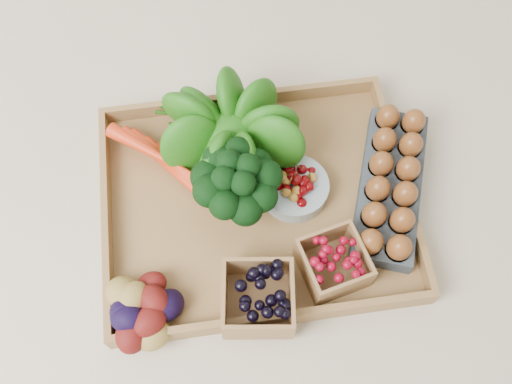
{
  "coord_description": "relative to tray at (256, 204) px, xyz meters",
  "views": [
    {
      "loc": [
        -0.06,
        -0.44,
        0.96
      ],
      "look_at": [
        0.0,
        0.0,
        0.06
      ],
      "focal_mm": 40.0,
      "sensor_mm": 36.0,
      "label": 1
    }
  ],
  "objects": [
    {
      "name": "potatoes",
      "position": [
        -0.21,
        -0.18,
        0.05
      ],
      "size": [
        0.15,
        0.15,
        0.09
      ],
      "primitive_type": null,
      "color": "#480D0B",
      "rests_on": "tray"
    },
    {
      "name": "egg_carton",
      "position": [
        0.25,
        -0.01,
        0.03
      ],
      "size": [
        0.21,
        0.33,
        0.04
      ],
      "primitive_type": "cube",
      "rotation": [
        0.0,
        0.0,
        -0.35
      ],
      "color": "#3C444D",
      "rests_on": "tray"
    },
    {
      "name": "ground",
      "position": [
        0.0,
        0.0,
        -0.01
      ],
      "size": [
        4.0,
        4.0,
        0.0
      ],
      "primitive_type": "plane",
      "color": "beige",
      "rests_on": "ground"
    },
    {
      "name": "broccoli",
      "position": [
        -0.03,
        -0.01,
        0.07
      ],
      "size": [
        0.15,
        0.15,
        0.12
      ],
      "primitive_type": null,
      "color": "black",
      "rests_on": "tray"
    },
    {
      "name": "cherry_bowl",
      "position": [
        0.07,
        0.01,
        0.02
      ],
      "size": [
        0.12,
        0.12,
        0.03
      ],
      "primitive_type": "cylinder",
      "color": "#8C9EA5",
      "rests_on": "tray"
    },
    {
      "name": "punnet_blackberry",
      "position": [
        -0.02,
        -0.19,
        0.05
      ],
      "size": [
        0.13,
        0.13,
        0.08
      ],
      "primitive_type": "cube",
      "rotation": [
        0.0,
        0.0,
        -0.13
      ],
      "color": "black",
      "rests_on": "tray"
    },
    {
      "name": "punnet_raspberry",
      "position": [
        0.11,
        -0.14,
        0.04
      ],
      "size": [
        0.12,
        0.12,
        0.07
      ],
      "primitive_type": "cube",
      "rotation": [
        0.0,
        0.0,
        0.22
      ],
      "color": "maroon",
      "rests_on": "tray"
    },
    {
      "name": "carrots",
      "position": [
        -0.14,
        0.08,
        0.03
      ],
      "size": [
        0.2,
        0.14,
        0.05
      ],
      "primitive_type": null,
      "color": "red",
      "rests_on": "tray"
    },
    {
      "name": "tray",
      "position": [
        0.0,
        0.0,
        0.0
      ],
      "size": [
        0.55,
        0.45,
        0.01
      ],
      "primitive_type": "cube",
      "color": "olive",
      "rests_on": "ground"
    },
    {
      "name": "lettuce",
      "position": [
        -0.03,
        0.12,
        0.09
      ],
      "size": [
        0.17,
        0.17,
        0.17
      ],
      "primitive_type": "sphere",
      "color": "#19490B",
      "rests_on": "tray"
    }
  ]
}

